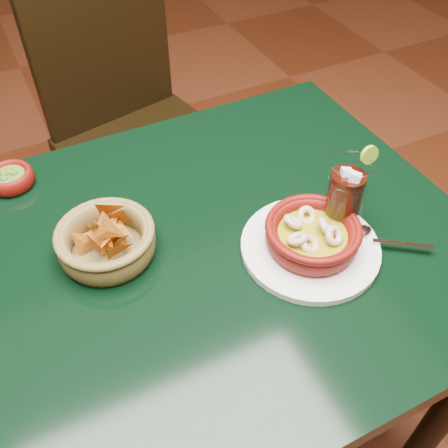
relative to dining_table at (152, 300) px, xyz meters
name	(u,v)px	position (x,y,z in m)	size (l,w,h in m)	color
ground	(176,437)	(0.00, 0.00, -0.65)	(7.00, 7.00, 0.00)	#471C0C
dining_table	(152,300)	(0.00, 0.00, 0.00)	(1.20, 0.80, 0.75)	black
dining_chair	(135,126)	(0.20, 0.71, -0.11)	(0.54, 0.54, 0.98)	black
shrimp_plate	(312,238)	(0.27, -0.09, 0.13)	(0.31, 0.25, 0.08)	silver
chip_basket	(107,241)	(-0.05, 0.06, 0.13)	(0.20, 0.20, 0.12)	brown
guacamole_ramekin	(10,178)	(-0.17, 0.32, 0.12)	(0.11, 0.11, 0.04)	#530906
cola_drink	(344,197)	(0.35, -0.07, 0.17)	(0.15, 0.15, 0.17)	white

